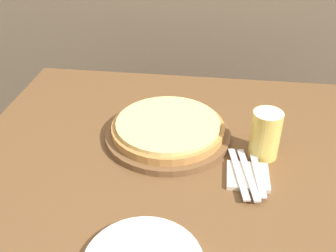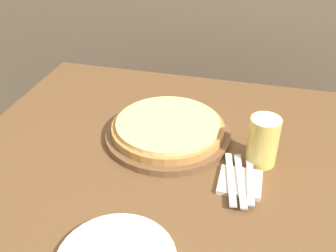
{
  "view_description": "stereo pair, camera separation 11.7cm",
  "coord_description": "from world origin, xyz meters",
  "px_view_note": "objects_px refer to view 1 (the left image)",
  "views": [
    {
      "loc": [
        0.09,
        -0.88,
        1.39
      ],
      "look_at": [
        -0.04,
        0.1,
        0.75
      ],
      "focal_mm": 42.0,
      "sensor_mm": 36.0,
      "label": 1
    },
    {
      "loc": [
        0.21,
        -0.86,
        1.39
      ],
      "look_at": [
        -0.04,
        0.1,
        0.75
      ],
      "focal_mm": 42.0,
      "sensor_mm": 36.0,
      "label": 2
    }
  ],
  "objects_px": {
    "beer_glass": "(266,133)",
    "spoon": "(258,174)",
    "dinner_knife": "(248,174)",
    "pizza_on_board": "(168,130)",
    "fork": "(239,173)"
  },
  "relations": [
    {
      "from": "spoon",
      "to": "dinner_knife",
      "type": "bearing_deg",
      "value": 180.0
    },
    {
      "from": "pizza_on_board",
      "to": "spoon",
      "type": "xyz_separation_m",
      "value": [
        0.26,
        -0.16,
        -0.01
      ]
    },
    {
      "from": "beer_glass",
      "to": "fork",
      "type": "relative_size",
      "value": 0.67
    },
    {
      "from": "dinner_knife",
      "to": "spoon",
      "type": "relative_size",
      "value": 1.17
    },
    {
      "from": "beer_glass",
      "to": "dinner_knife",
      "type": "bearing_deg",
      "value": -112.45
    },
    {
      "from": "beer_glass",
      "to": "dinner_knife",
      "type": "distance_m",
      "value": 0.13
    },
    {
      "from": "beer_glass",
      "to": "fork",
      "type": "bearing_deg",
      "value": -122.82
    },
    {
      "from": "pizza_on_board",
      "to": "beer_glass",
      "type": "bearing_deg",
      "value": -10.73
    },
    {
      "from": "pizza_on_board",
      "to": "fork",
      "type": "bearing_deg",
      "value": -37.61
    },
    {
      "from": "pizza_on_board",
      "to": "spoon",
      "type": "bearing_deg",
      "value": -31.85
    },
    {
      "from": "dinner_knife",
      "to": "spoon",
      "type": "height_order",
      "value": "same"
    },
    {
      "from": "beer_glass",
      "to": "spoon",
      "type": "xyz_separation_m",
      "value": [
        -0.02,
        -0.11,
        -0.06
      ]
    },
    {
      "from": "spoon",
      "to": "pizza_on_board",
      "type": "bearing_deg",
      "value": 148.15
    },
    {
      "from": "beer_glass",
      "to": "spoon",
      "type": "height_order",
      "value": "beer_glass"
    },
    {
      "from": "pizza_on_board",
      "to": "dinner_knife",
      "type": "xyz_separation_m",
      "value": [
        0.23,
        -0.16,
        -0.01
      ]
    }
  ]
}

